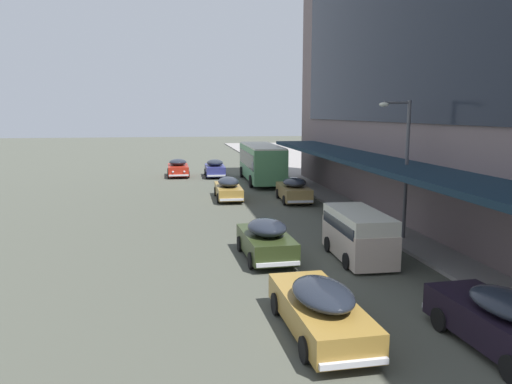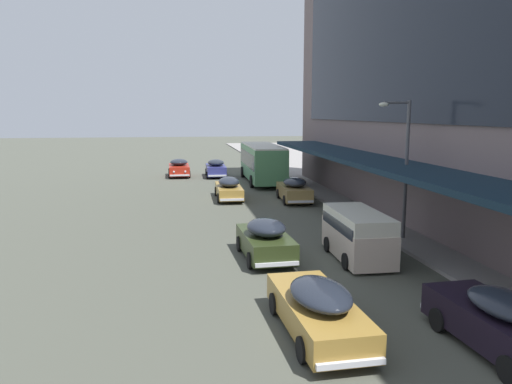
{
  "view_description": "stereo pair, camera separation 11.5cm",
  "coord_description": "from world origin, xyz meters",
  "px_view_note": "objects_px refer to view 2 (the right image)",
  "views": [
    {
      "loc": [
        -3.58,
        -4.4,
        5.85
      ],
      "look_at": [
        0.71,
        21.47,
        1.68
      ],
      "focal_mm": 35.0,
      "sensor_mm": 36.0,
      "label": 1
    },
    {
      "loc": [
        -3.47,
        -4.42,
        5.85
      ],
      "look_at": [
        0.71,
        21.47,
        1.68
      ],
      "focal_mm": 35.0,
      "sensor_mm": 36.0,
      "label": 2
    }
  ],
  "objects_px": {
    "transit_bus_kerbside_front": "(262,161)",
    "sedan_lead_near": "(502,322)",
    "sedan_far_back": "(216,168)",
    "sedan_oncoming_rear": "(265,239)",
    "sedan_lead_mid": "(294,190)",
    "street_lamp": "(403,158)",
    "sedan_oncoming_front": "(229,188)",
    "sedan_trailing_mid": "(179,168)",
    "vw_van": "(357,232)",
    "sedan_second_mid": "(318,308)"
  },
  "relations": [
    {
      "from": "sedan_lead_mid",
      "to": "sedan_oncoming_front",
      "type": "height_order",
      "value": "sedan_lead_mid"
    },
    {
      "from": "sedan_lead_near",
      "to": "sedan_oncoming_front",
      "type": "bearing_deg",
      "value": 100.46
    },
    {
      "from": "sedan_trailing_mid",
      "to": "street_lamp",
      "type": "bearing_deg",
      "value": -68.92
    },
    {
      "from": "sedan_far_back",
      "to": "sedan_oncoming_rear",
      "type": "relative_size",
      "value": 1.01
    },
    {
      "from": "transit_bus_kerbside_front",
      "to": "sedan_oncoming_rear",
      "type": "relative_size",
      "value": 2.34
    },
    {
      "from": "sedan_oncoming_rear",
      "to": "vw_van",
      "type": "height_order",
      "value": "vw_van"
    },
    {
      "from": "sedan_lead_mid",
      "to": "sedan_far_back",
      "type": "relative_size",
      "value": 1.06
    },
    {
      "from": "sedan_lead_near",
      "to": "sedan_oncoming_rear",
      "type": "xyz_separation_m",
      "value": [
        -4.3,
        8.81,
        0.03
      ]
    },
    {
      "from": "sedan_oncoming_rear",
      "to": "street_lamp",
      "type": "height_order",
      "value": "street_lamp"
    },
    {
      "from": "sedan_trailing_mid",
      "to": "sedan_oncoming_rear",
      "type": "distance_m",
      "value": 27.48
    },
    {
      "from": "sedan_lead_near",
      "to": "street_lamp",
      "type": "height_order",
      "value": "street_lamp"
    },
    {
      "from": "transit_bus_kerbside_front",
      "to": "sedan_oncoming_front",
      "type": "relative_size",
      "value": 2.03
    },
    {
      "from": "transit_bus_kerbside_front",
      "to": "sedan_lead_near",
      "type": "distance_m",
      "value": 31.09
    },
    {
      "from": "sedan_lead_mid",
      "to": "sedan_second_mid",
      "type": "xyz_separation_m",
      "value": [
        -4.1,
        -19.79,
        -0.06
      ]
    },
    {
      "from": "sedan_lead_mid",
      "to": "sedan_lead_near",
      "type": "height_order",
      "value": "sedan_lead_mid"
    },
    {
      "from": "sedan_second_mid",
      "to": "vw_van",
      "type": "relative_size",
      "value": 1.09
    },
    {
      "from": "sedan_lead_mid",
      "to": "vw_van",
      "type": "distance_m",
      "value": 13.27
    },
    {
      "from": "sedan_oncoming_rear",
      "to": "vw_van",
      "type": "xyz_separation_m",
      "value": [
        3.64,
        -0.56,
        0.29
      ]
    },
    {
      "from": "sedan_lead_mid",
      "to": "street_lamp",
      "type": "height_order",
      "value": "street_lamp"
    },
    {
      "from": "sedan_second_mid",
      "to": "sedan_oncoming_front",
      "type": "bearing_deg",
      "value": 90.26
    },
    {
      "from": "sedan_trailing_mid",
      "to": "sedan_second_mid",
      "type": "bearing_deg",
      "value": -84.43
    },
    {
      "from": "sedan_trailing_mid",
      "to": "sedan_second_mid",
      "type": "relative_size",
      "value": 0.86
    },
    {
      "from": "transit_bus_kerbside_front",
      "to": "vw_van",
      "type": "distance_m",
      "value": 22.83
    },
    {
      "from": "sedan_lead_near",
      "to": "sedan_oncoming_rear",
      "type": "relative_size",
      "value": 1.09
    },
    {
      "from": "sedan_oncoming_rear",
      "to": "sedan_far_back",
      "type": "bearing_deg",
      "value": 89.72
    },
    {
      "from": "sedan_lead_near",
      "to": "vw_van",
      "type": "distance_m",
      "value": 8.28
    },
    {
      "from": "street_lamp",
      "to": "transit_bus_kerbside_front",
      "type": "bearing_deg",
      "value": 97.97
    },
    {
      "from": "street_lamp",
      "to": "sedan_second_mid",
      "type": "bearing_deg",
      "value": -126.05
    },
    {
      "from": "sedan_oncoming_front",
      "to": "sedan_far_back",
      "type": "relative_size",
      "value": 1.15
    },
    {
      "from": "sedan_lead_mid",
      "to": "street_lamp",
      "type": "bearing_deg",
      "value": -77.73
    },
    {
      "from": "sedan_oncoming_front",
      "to": "street_lamp",
      "type": "height_order",
      "value": "street_lamp"
    },
    {
      "from": "sedan_lead_mid",
      "to": "sedan_oncoming_front",
      "type": "distance_m",
      "value": 4.49
    },
    {
      "from": "sedan_trailing_mid",
      "to": "sedan_lead_near",
      "type": "relative_size",
      "value": 0.91
    },
    {
      "from": "sedan_trailing_mid",
      "to": "sedan_far_back",
      "type": "height_order",
      "value": "sedan_far_back"
    },
    {
      "from": "sedan_lead_near",
      "to": "vw_van",
      "type": "bearing_deg",
      "value": 94.55
    },
    {
      "from": "sedan_oncoming_front",
      "to": "sedan_trailing_mid",
      "type": "bearing_deg",
      "value": 104.05
    },
    {
      "from": "sedan_trailing_mid",
      "to": "sedan_lead_mid",
      "type": "distance_m",
      "value": 16.4
    },
    {
      "from": "sedan_trailing_mid",
      "to": "sedan_lead_near",
      "type": "bearing_deg",
      "value": -78.24
    },
    {
      "from": "transit_bus_kerbside_front",
      "to": "vw_van",
      "type": "height_order",
      "value": "transit_bus_kerbside_front"
    },
    {
      "from": "street_lamp",
      "to": "sedan_far_back",
      "type": "bearing_deg",
      "value": 104.73
    },
    {
      "from": "sedan_second_mid",
      "to": "vw_van",
      "type": "distance_m",
      "value": 7.43
    },
    {
      "from": "sedan_trailing_mid",
      "to": "sedan_oncoming_front",
      "type": "distance_m",
      "value": 13.42
    },
    {
      "from": "vw_van",
      "to": "street_lamp",
      "type": "height_order",
      "value": "street_lamp"
    },
    {
      "from": "transit_bus_kerbside_front",
      "to": "vw_van",
      "type": "xyz_separation_m",
      "value": [
        -0.1,
        -22.82,
        -0.73
      ]
    },
    {
      "from": "sedan_oncoming_front",
      "to": "sedan_second_mid",
      "type": "xyz_separation_m",
      "value": [
        0.1,
        -21.38,
        -0.02
      ]
    },
    {
      "from": "sedan_lead_near",
      "to": "vw_van",
      "type": "height_order",
      "value": "vw_van"
    },
    {
      "from": "sedan_lead_near",
      "to": "sedan_far_back",
      "type": "distance_m",
      "value": 35.49
    },
    {
      "from": "sedan_trailing_mid",
      "to": "sedan_far_back",
      "type": "xyz_separation_m",
      "value": [
        3.35,
        -0.86,
        0.01
      ]
    },
    {
      "from": "sedan_oncoming_rear",
      "to": "vw_van",
      "type": "bearing_deg",
      "value": -8.75
    },
    {
      "from": "sedan_oncoming_front",
      "to": "sedan_second_mid",
      "type": "relative_size",
      "value": 1.0
    }
  ]
}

